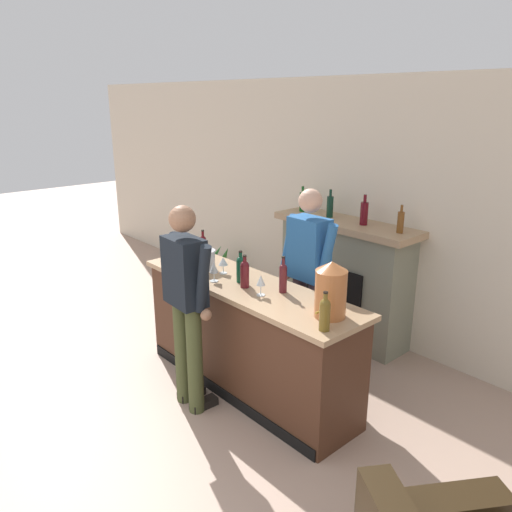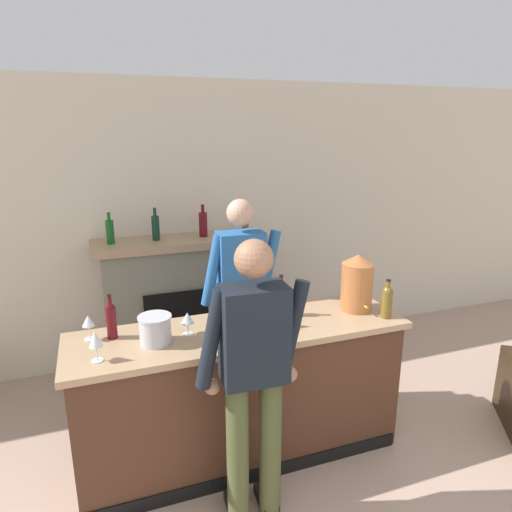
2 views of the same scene
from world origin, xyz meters
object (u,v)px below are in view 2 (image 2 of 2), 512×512
wine_glass_back_row (212,326)px  person_customer (254,375)px  fireplace_stone (183,301)px  wine_glass_mid_counter (95,340)px  wine_bottle_chardonnay_pale (249,313)px  wine_bottle_rose_blush (229,312)px  wine_bottle_cabernet_heavy (111,319)px  wine_glass_by_dispenser (187,319)px  wine_glass_near_bucket (88,322)px  wine_glass_front_left (282,310)px  wine_bottle_burgundy_dark (281,298)px  ice_bucket_steel (155,330)px  person_bartender (241,298)px  copper_dispenser (357,282)px  wine_bottle_merlot_tall (387,300)px

wine_glass_back_row → person_customer: bearing=-70.2°
fireplace_stone → wine_glass_mid_counter: 1.88m
wine_glass_mid_counter → wine_bottle_chardonnay_pale: bearing=5.4°
wine_bottle_rose_blush → wine_bottle_cabernet_heavy: bearing=169.4°
fireplace_stone → wine_glass_mid_counter: fireplace_stone is taller
wine_bottle_rose_blush → person_customer: bearing=-92.5°
wine_glass_by_dispenser → wine_glass_mid_counter: bearing=-163.2°
wine_bottle_chardonnay_pale → wine_glass_near_bucket: bearing=167.6°
wine_bottle_cabernet_heavy → wine_glass_front_left: bearing=-11.3°
wine_bottle_burgundy_dark → wine_glass_near_bucket: (-1.29, 0.06, -0.01)m
person_customer → wine_bottle_rose_blush: 0.57m
wine_glass_mid_counter → wine_glass_front_left: size_ratio=1.07×
ice_bucket_steel → wine_glass_back_row: size_ratio=1.20×
wine_glass_near_bucket → wine_bottle_chardonnay_pale: bearing=-12.4°
person_bartender → copper_dispenser: (0.72, -0.54, 0.22)m
wine_glass_front_left → person_bartender: bearing=97.1°
wine_bottle_cabernet_heavy → wine_glass_near_bucket: size_ratio=1.79×
wine_bottle_cabernet_heavy → wine_bottle_burgundy_dark: wine_bottle_burgundy_dark is taller
ice_bucket_steel → wine_glass_by_dispenser: bearing=14.1°
copper_dispenser → wine_glass_front_left: copper_dispenser is taller
fireplace_stone → wine_bottle_merlot_tall: size_ratio=5.73×
wine_bottle_cabernet_heavy → wine_glass_back_row: bearing=-27.8°
ice_bucket_steel → wine_glass_by_dispenser: ice_bucket_steel is taller
fireplace_stone → ice_bucket_steel: 1.64m
wine_glass_front_left → fireplace_stone: bearing=103.6°
wine_glass_near_bucket → wine_glass_back_row: 0.78m
copper_dispenser → ice_bucket_steel: bearing=-177.9°
person_bartender → wine_bottle_merlot_tall: bearing=-41.6°
ice_bucket_steel → wine_glass_by_dispenser: 0.22m
person_bartender → wine_glass_mid_counter: person_bartender is taller
wine_glass_back_row → wine_glass_mid_counter: bearing=178.4°
fireplace_stone → wine_bottle_burgundy_dark: 1.52m
wine_glass_mid_counter → person_customer: bearing=-26.4°
wine_bottle_rose_blush → wine_bottle_burgundy_dark: (0.41, 0.10, 0.01)m
person_bartender → wine_bottle_rose_blush: size_ratio=6.35×
person_customer → wine_glass_by_dispenser: bearing=113.6°
wine_glass_front_left → wine_bottle_burgundy_dark: bearing=69.5°
wine_bottle_rose_blush → fireplace_stone: bearing=91.2°
wine_bottle_cabernet_heavy → fireplace_stone: bearing=62.2°
wine_bottle_rose_blush → wine_bottle_merlot_tall: (1.10, -0.18, 0.00)m
wine_bottle_cabernet_heavy → wine_bottle_burgundy_dark: size_ratio=0.97×
wine_bottle_rose_blush → wine_glass_by_dispenser: 0.28m
wine_bottle_merlot_tall → wine_glass_front_left: 0.77m
fireplace_stone → person_bartender: size_ratio=0.91×
wine_glass_mid_counter → wine_glass_by_dispenser: 0.59m
wine_bottle_chardonnay_pale → wine_glass_by_dispenser: wine_bottle_chardonnay_pale is taller
wine_bottle_rose_blush → wine_glass_mid_counter: 0.85m
wine_glass_by_dispenser → wine_bottle_cabernet_heavy: bearing=166.1°
wine_glass_near_bucket → ice_bucket_steel: bearing=-26.4°
ice_bucket_steel → wine_bottle_cabernet_heavy: 0.30m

